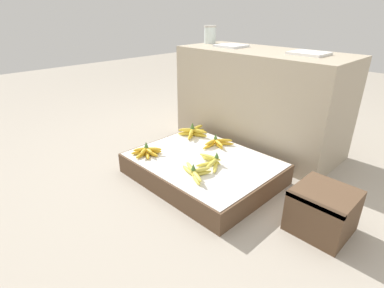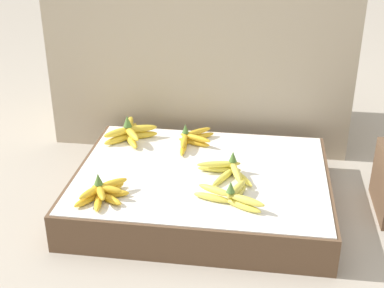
% 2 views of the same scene
% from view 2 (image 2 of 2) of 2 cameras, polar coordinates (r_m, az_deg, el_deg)
% --- Properties ---
extents(ground_plane, '(10.00, 10.00, 0.00)m').
position_cam_2_polar(ground_plane, '(2.12, 1.05, -6.46)').
color(ground_plane, '#A89E8E').
extents(display_platform, '(0.97, 0.75, 0.15)m').
position_cam_2_polar(display_platform, '(2.08, 1.06, -4.75)').
color(display_platform, brown).
rests_on(display_platform, ground_plane).
extents(back_vendor_table, '(1.37, 0.59, 0.80)m').
position_cam_2_polar(back_vendor_table, '(2.65, 1.31, 9.84)').
color(back_vendor_table, tan).
rests_on(back_vendor_table, ground_plane).
extents(banana_bunch_front_left, '(0.18, 0.20, 0.09)m').
position_cam_2_polar(banana_bunch_front_left, '(1.89, -9.46, -5.11)').
color(banana_bunch_front_left, gold).
rests_on(banana_bunch_front_left, display_platform).
extents(banana_bunch_front_midright, '(0.26, 0.18, 0.09)m').
position_cam_2_polar(banana_bunch_front_midright, '(1.85, 4.24, -5.50)').
color(banana_bunch_front_midright, '#DBCC4C').
rests_on(banana_bunch_front_midright, display_platform).
extents(banana_bunch_middle_midright, '(0.23, 0.17, 0.09)m').
position_cam_2_polar(banana_bunch_middle_midright, '(2.01, 3.85, -2.84)').
color(banana_bunch_middle_midright, '#DBCC4C').
rests_on(banana_bunch_middle_midright, display_platform).
extents(banana_bunch_back_left, '(0.22, 0.25, 0.11)m').
position_cam_2_polar(banana_bunch_back_left, '(2.30, -6.61, 1.26)').
color(banana_bunch_back_left, gold).
rests_on(banana_bunch_back_left, display_platform).
extents(banana_bunch_back_midleft, '(0.15, 0.24, 0.09)m').
position_cam_2_polar(banana_bunch_back_midleft, '(2.24, -0.01, 0.57)').
color(banana_bunch_back_midleft, gold).
rests_on(banana_bunch_back_midleft, display_platform).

